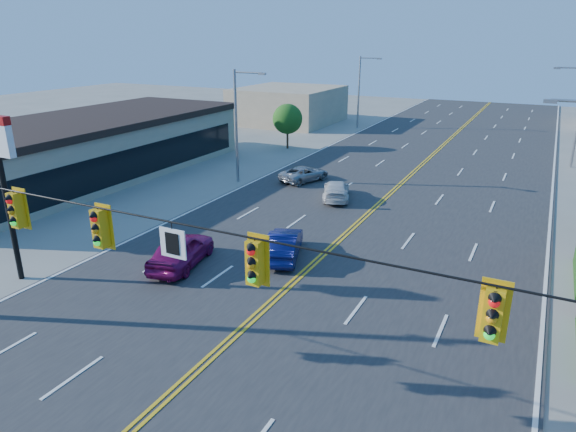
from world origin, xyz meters
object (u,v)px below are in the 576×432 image
at_px(signal_span, 134,255).
at_px(car_magenta, 181,252).
at_px(car_white, 336,191).
at_px(car_silver, 304,174).
at_px(car_blue, 284,246).
at_px(pizza_hut_sign, 0,165).

height_order(signal_span, car_magenta, signal_span).
bearing_deg(car_white, car_silver, -59.12).
bearing_deg(car_silver, car_blue, 131.52).
xyz_separation_m(car_blue, car_silver, (-4.98, 12.87, -0.11)).
relative_size(pizza_hut_sign, car_blue, 1.70).
bearing_deg(car_silver, signal_span, 125.35).
relative_size(car_magenta, car_blue, 1.08).
relative_size(pizza_hut_sign, car_magenta, 1.57).
xyz_separation_m(signal_span, car_silver, (-6.44, 24.09, -4.33)).
height_order(car_blue, car_silver, car_blue).
distance_m(signal_span, car_blue, 12.08).
distance_m(pizza_hut_sign, car_silver, 21.09).
bearing_deg(car_white, car_magenta, 58.48).
bearing_deg(pizza_hut_sign, car_magenta, 37.28).
distance_m(signal_span, pizza_hut_sign, 11.60).
bearing_deg(signal_span, car_blue, 97.45).
relative_size(car_blue, car_white, 0.99).
xyz_separation_m(pizza_hut_sign, car_silver, (4.44, 20.09, -4.63)).
bearing_deg(car_magenta, car_blue, -154.20).
bearing_deg(car_blue, signal_span, 78.15).
relative_size(pizza_hut_sign, car_silver, 1.73).
distance_m(car_magenta, car_blue, 4.84).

